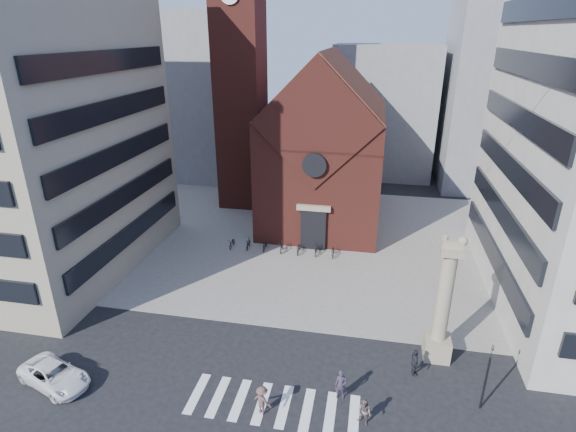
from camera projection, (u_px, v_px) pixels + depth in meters
The scene contains 23 objects.
ground at pixel (275, 367), 28.20m from camera, with size 120.00×120.00×0.00m, color black.
piazza at pixel (316, 240), 45.43m from camera, with size 46.00×30.00×0.05m, color gray.
zebra_crossing at pixel (273, 405), 25.38m from camera, with size 10.20×3.20×0.01m, color white, non-canonical shape.
church at pixel (325, 148), 47.87m from camera, with size 12.00×16.65×18.00m.
campanile at pixel (240, 69), 49.36m from camera, with size 5.50×5.50×31.20m.
building_left at pixel (13, 118), 36.55m from camera, with size 18.00×20.00×26.00m, color gray.
bg_block_left at pixel (198, 96), 63.83m from camera, with size 16.00×14.00×22.00m, color gray.
bg_block_mid at pixel (383, 110), 64.54m from camera, with size 14.00×12.00×18.00m, color gray.
bg_block_right at pixel (511, 94), 57.85m from camera, with size 16.00×14.00×24.00m, color gray.
lion_column at pixel (442, 312), 27.84m from camera, with size 1.63×1.60×8.68m.
traffic_light at pixel (487, 376), 24.30m from camera, with size 0.13×0.16×4.30m.
white_car at pixel (54, 375), 26.66m from camera, with size 2.16×4.69×1.30m, color white.
pedestrian_0 at pixel (341, 385), 25.52m from camera, with size 0.69×0.45×1.89m, color #302838.
pedestrian_1 at pixel (364, 412), 23.84m from camera, with size 0.79×0.61×1.62m, color #655551.
pedestrian_2 at pixel (415, 362), 27.29m from camera, with size 1.07×0.45×1.82m, color #222229.
pedestrian_3 at pixel (262, 400), 24.54m from camera, with size 1.14×0.65×1.76m, color brown.
scooter_0 at pixel (232, 243), 43.68m from camera, with size 0.61×1.74×0.92m, color black.
scooter_1 at pixel (248, 244), 43.37m from camera, with size 0.48×1.69×1.02m, color black.
scooter_2 at pixel (265, 245), 43.10m from camera, with size 0.61×1.74×0.92m, color black.
scooter_3 at pixel (282, 246), 42.79m from camera, with size 0.48×1.69×1.02m, color black.
scooter_4 at pixel (299, 248), 42.52m from camera, with size 0.61×1.74×0.92m, color black.
scooter_5 at pixel (316, 249), 42.21m from camera, with size 0.48×1.69×1.02m, color black.
scooter_6 at pixel (333, 251), 41.94m from camera, with size 0.61×1.74×0.92m, color black.
Camera 1 is at (5.08, -21.86, 19.57)m, focal length 28.00 mm.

